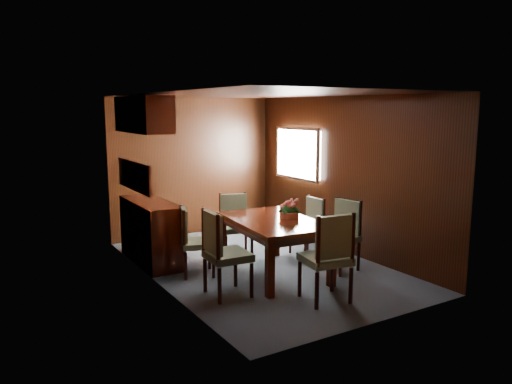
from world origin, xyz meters
TOP-DOWN VIEW (x-y plane):
  - ground at (0.00, 0.00)m, footprint 4.50×4.50m
  - room_shell at (-0.10, 0.33)m, footprint 3.06×4.52m
  - sideboard at (-1.25, 1.00)m, footprint 0.48×1.40m
  - dining_table at (-0.03, -0.38)m, footprint 1.15×1.70m
  - chair_left_near at (-1.00, -0.74)m, footprint 0.50×0.52m
  - chair_left_far at (-0.98, 0.15)m, footprint 0.54×0.55m
  - chair_right_near at (0.90, -0.70)m, footprint 0.52×0.53m
  - chair_right_far at (0.98, 0.14)m, footprint 0.42×0.43m
  - chair_head at (-0.04, -1.55)m, footprint 0.58×0.56m
  - chair_foot at (-0.05, 0.65)m, footprint 0.55×0.54m
  - flower_centerpiece at (0.21, -0.39)m, footprint 0.28×0.28m

SIDE VIEW (x-z plane):
  - ground at x=0.00m, z-range 0.00..0.00m
  - sideboard at x=-1.25m, z-range 0.00..0.90m
  - chair_right_far at x=0.98m, z-range 0.05..0.93m
  - chair_left_far at x=-0.98m, z-range 0.05..0.98m
  - chair_foot at x=-0.05m, z-range 0.05..1.00m
  - chair_right_near at x=0.90m, z-range 0.05..1.04m
  - chair_left_near at x=-1.00m, z-range 0.06..1.11m
  - chair_head at x=-0.04m, z-range 0.06..1.13m
  - dining_table at x=-0.03m, z-range 0.27..1.02m
  - flower_centerpiece at x=0.21m, z-range 0.75..1.03m
  - room_shell at x=-0.10m, z-range 0.43..2.84m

